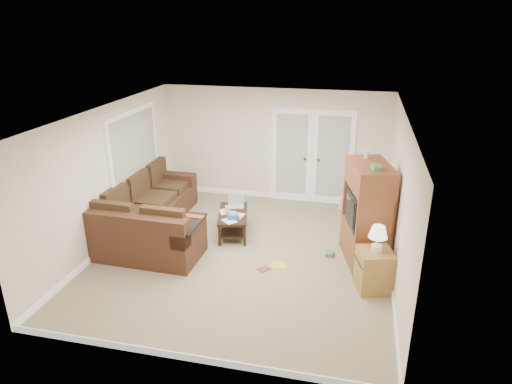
% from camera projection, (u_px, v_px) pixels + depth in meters
% --- Properties ---
extents(floor, '(5.50, 5.50, 0.00)m').
position_uv_depth(floor, '(244.00, 254.00, 8.06)').
color(floor, gray).
rests_on(floor, ground).
extents(ceiling, '(5.00, 5.50, 0.02)m').
position_uv_depth(ceiling, '(243.00, 113.00, 7.15)').
color(ceiling, white).
rests_on(ceiling, wall_back).
extents(wall_left, '(0.02, 5.50, 2.50)m').
position_uv_depth(wall_left, '(108.00, 177.00, 8.12)').
color(wall_left, white).
rests_on(wall_left, floor).
extents(wall_right, '(0.02, 5.50, 2.50)m').
position_uv_depth(wall_right, '(399.00, 201.00, 7.08)').
color(wall_right, white).
rests_on(wall_right, floor).
extents(wall_back, '(5.00, 0.02, 2.50)m').
position_uv_depth(wall_back, '(274.00, 145.00, 10.10)').
color(wall_back, white).
rests_on(wall_back, floor).
extents(wall_front, '(5.00, 0.02, 2.50)m').
position_uv_depth(wall_front, '(183.00, 272.00, 5.11)').
color(wall_front, white).
rests_on(wall_front, floor).
extents(baseboards, '(5.00, 5.50, 0.10)m').
position_uv_depth(baseboards, '(244.00, 251.00, 8.04)').
color(baseboards, white).
rests_on(baseboards, floor).
extents(french_doors, '(1.80, 0.05, 2.13)m').
position_uv_depth(french_doors, '(312.00, 157.00, 9.97)').
color(french_doors, white).
rests_on(french_doors, floor).
extents(window_left, '(0.05, 1.92, 1.42)m').
position_uv_depth(window_left, '(134.00, 146.00, 8.92)').
color(window_left, white).
rests_on(window_left, wall_left).
extents(sectional_sofa, '(2.03, 3.05, 0.93)m').
position_uv_depth(sectional_sofa, '(148.00, 219.00, 8.59)').
color(sectional_sofa, '#4A2B1C').
rests_on(sectional_sofa, floor).
extents(coffee_table, '(0.77, 1.16, 0.73)m').
position_uv_depth(coffee_table, '(233.00, 222.00, 8.74)').
color(coffee_table, black).
rests_on(coffee_table, floor).
extents(tv_armoire, '(0.84, 1.19, 1.86)m').
position_uv_depth(tv_armoire, '(366.00, 213.00, 7.57)').
color(tv_armoire, brown).
rests_on(tv_armoire, floor).
extents(side_cabinet, '(0.62, 0.62, 1.06)m').
position_uv_depth(side_cabinet, '(374.00, 267.00, 6.91)').
color(side_cabinet, '#A17B3B').
rests_on(side_cabinet, floor).
extents(space_heater, '(0.12, 0.10, 0.29)m').
position_uv_depth(space_heater, '(342.00, 202.00, 9.91)').
color(space_heater, silver).
rests_on(space_heater, floor).
extents(floor_magazine, '(0.32, 0.28, 0.01)m').
position_uv_depth(floor_magazine, '(278.00, 265.00, 7.69)').
color(floor_magazine, gold).
rests_on(floor_magazine, floor).
extents(floor_greenbox, '(0.14, 0.19, 0.07)m').
position_uv_depth(floor_greenbox, '(330.00, 254.00, 8.00)').
color(floor_greenbox, '#3D8750').
rests_on(floor_greenbox, floor).
extents(floor_book, '(0.24, 0.25, 0.02)m').
position_uv_depth(floor_book, '(261.00, 267.00, 7.62)').
color(floor_book, brown).
rests_on(floor_book, floor).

